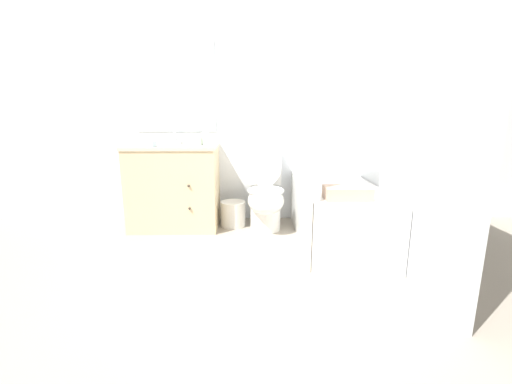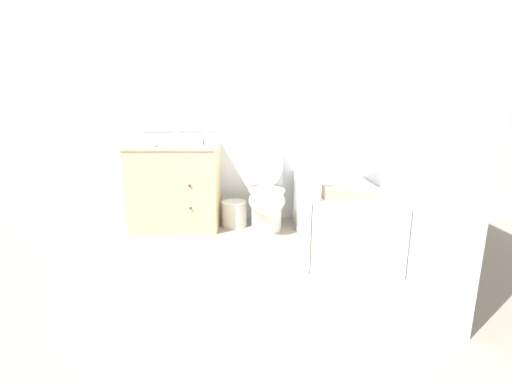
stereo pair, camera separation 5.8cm
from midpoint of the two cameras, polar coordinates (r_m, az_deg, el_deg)
The scene contains 13 objects.
ground_plane at distance 2.37m, azimuth -1.81°, elevation -16.09°, with size 14.00×14.00×0.00m, color gray.
wall_back at distance 3.72m, azimuth -1.04°, elevation 14.53°, with size 8.00×0.06×2.50m.
wall_right at distance 3.09m, azimuth 22.12°, elevation 13.90°, with size 0.05×2.62×2.50m.
vanity_cabinet at distance 3.59m, azimuth -12.69°, elevation 1.09°, with size 0.89×0.58×0.84m.
sink_faucet at distance 3.71m, azimuth -12.37°, elevation 8.46°, with size 0.14×0.12×0.12m.
toilet at distance 3.44m, azimuth 2.25°, elevation -0.34°, with size 0.35×0.67×0.87m.
bathtub at distance 3.18m, azimuth 13.93°, elevation -3.55°, with size 0.66×1.46×0.53m.
shower_curtain at distance 2.62m, azimuth 9.30°, elevation 8.48°, with size 0.02×0.50×1.90m.
wastebasket at distance 3.58m, azimuth -3.17°, elevation -3.61°, with size 0.26×0.26×0.26m.
tissue_box at distance 3.51m, azimuth -9.40°, elevation 8.48°, with size 0.14×0.15×0.11m.
soap_dispenser at distance 3.45m, azimuth -7.66°, elevation 8.97°, with size 0.06×0.06×0.17m.
hand_towel_folded at distance 3.43m, azimuth -18.05°, elevation 7.66°, with size 0.28×0.14×0.05m.
bath_towel_folded at distance 2.61m, azimuth 15.53°, elevation -0.22°, with size 0.34×0.20×0.09m.
Camera 2 is at (0.12, -2.07, 1.15)m, focal length 24.00 mm.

